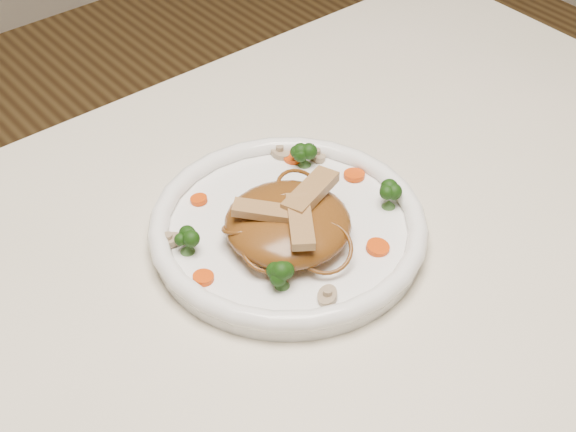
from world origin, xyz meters
TOP-DOWN VIEW (x-y plane):
  - table at (0.00, 0.00)m, footprint 1.20×0.80m
  - plate at (0.06, 0.08)m, footprint 0.27×0.27m
  - noodle_mound at (0.05, 0.07)m, footprint 0.14×0.14m
  - chicken_a at (0.08, 0.07)m, footprint 0.08×0.05m
  - chicken_b at (0.03, 0.08)m, footprint 0.05×0.06m
  - chicken_c at (0.05, 0.05)m, footprint 0.05×0.07m
  - broccoli_0 at (0.13, 0.15)m, footprint 0.03×0.03m
  - broccoli_1 at (-0.03, 0.12)m, footprint 0.03×0.03m
  - broccoli_2 at (0.01, 0.03)m, footprint 0.03×0.03m
  - broccoli_3 at (0.16, 0.04)m, footprint 0.03×0.03m
  - carrot_0 at (0.13, 0.16)m, footprint 0.03×0.03m
  - carrot_1 at (-0.04, 0.08)m, footprint 0.02×0.02m
  - carrot_2 at (0.16, 0.10)m, footprint 0.02×0.02m
  - carrot_3 at (0.01, 0.17)m, footprint 0.02×0.02m
  - carrot_4 at (0.11, 0.01)m, footprint 0.03×0.03m
  - mushroom_0 at (0.03, -0.01)m, footprint 0.03×0.03m
  - mushroom_1 at (0.15, 0.15)m, footprint 0.03×0.03m
  - mushroom_2 at (-0.04, 0.14)m, footprint 0.04×0.04m
  - mushroom_3 at (0.13, 0.18)m, footprint 0.03×0.03m

SIDE VIEW (x-z plane):
  - table at x=0.00m, z-range 0.28..1.03m
  - plate at x=0.06m, z-range 0.75..0.77m
  - carrot_0 at x=0.13m, z-range 0.77..0.77m
  - carrot_1 at x=-0.04m, z-range 0.77..0.77m
  - carrot_2 at x=0.16m, z-range 0.77..0.77m
  - carrot_3 at x=0.01m, z-range 0.77..0.77m
  - carrot_4 at x=0.11m, z-range 0.77..0.77m
  - mushroom_0 at x=0.03m, z-range 0.77..0.77m
  - mushroom_1 at x=0.15m, z-range 0.77..0.77m
  - mushroom_2 at x=-0.04m, z-range 0.77..0.77m
  - mushroom_3 at x=0.13m, z-range 0.77..0.77m
  - broccoli_1 at x=-0.03m, z-range 0.77..0.79m
  - broccoli_3 at x=0.16m, z-range 0.77..0.80m
  - broccoli_0 at x=0.13m, z-range 0.77..0.80m
  - broccoli_2 at x=0.01m, z-range 0.77..0.80m
  - noodle_mound at x=0.05m, z-range 0.76..0.80m
  - chicken_b at x=0.03m, z-range 0.80..0.81m
  - chicken_c at x=0.05m, z-range 0.80..0.81m
  - chicken_a at x=0.08m, z-range 0.80..0.81m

